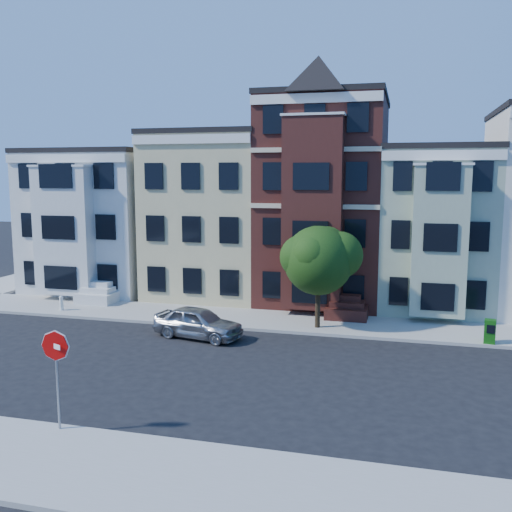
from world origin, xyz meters
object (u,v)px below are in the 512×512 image
(street_tree, at_px, (318,265))
(parked_car, at_px, (198,322))
(newspaper_box, at_px, (490,331))
(fire_hydrant, at_px, (61,304))
(stop_sign, at_px, (57,374))

(street_tree, height_order, parked_car, street_tree)
(parked_car, bearing_deg, newspaper_box, -69.62)
(fire_hydrant, distance_m, stop_sign, 15.93)
(street_tree, xyz_separation_m, newspaper_box, (7.92, -0.74, -2.59))
(stop_sign, bearing_deg, street_tree, 88.83)
(parked_car, bearing_deg, stop_sign, -170.87)
(newspaper_box, relative_size, fire_hydrant, 1.66)
(newspaper_box, distance_m, fire_hydrant, 22.37)
(newspaper_box, height_order, fire_hydrant, newspaper_box)
(street_tree, height_order, newspaper_box, street_tree)
(street_tree, height_order, stop_sign, street_tree)
(newspaper_box, bearing_deg, fire_hydrant, -173.19)
(stop_sign, bearing_deg, newspaper_box, 64.84)
(fire_hydrant, bearing_deg, parked_car, -16.52)
(parked_car, bearing_deg, street_tree, -50.76)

